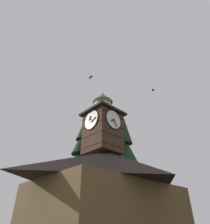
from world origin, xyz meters
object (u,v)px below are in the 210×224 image
Objects in this scene: pine_tree_behind at (80,183)px; moon at (42,189)px; pine_tree_aside at (127,183)px; building_main at (108,196)px; flying_bird_high at (153,90)px; clock_tower at (103,126)px; flying_bird_low at (91,77)px.

pine_tree_behind reaches higher than moon.
pine_tree_aside is at bearing 81.31° from moon.
building_main is 14.62m from flying_bird_high.
building_main is 37.77m from moon.
clock_tower is 0.49× the size of pine_tree_aside.
pine_tree_aside is (-6.06, -2.12, -5.03)m from clock_tower.
pine_tree_behind is (-1.44, -6.15, 1.97)m from building_main.
clock_tower is at bearing -31.90° from flying_bird_high.
flying_bird_low reaches higher than building_main.
flying_bird_low is at bearing -25.97° from building_main.
pine_tree_behind is 12.65m from flying_bird_low.
clock_tower reaches higher than moon.
flying_bird_high is (5.35, 38.27, 7.66)m from moon.
moon is at bearing -107.49° from building_main.
pine_tree_aside is 7.68× the size of moon.
pine_tree_aside reaches higher than moon.
flying_bird_low reaches higher than clock_tower.
clock_tower is (-0.19, -0.92, 7.22)m from building_main.
pine_tree_behind is at bearing 71.63° from moon.
clock_tower is 36.48m from moon.
clock_tower is at bearing 72.36° from moon.
clock_tower is 7.51m from pine_tree_behind.
pine_tree_behind reaches higher than building_main.
pine_tree_behind is 14.87m from flying_bird_high.
flying_bird_high is at bearing 148.10° from clock_tower.
pine_tree_aside is at bearing -93.68° from flying_bird_high.
building_main is 13.16m from flying_bird_low.
flying_bird_low is at bearing 69.38° from moon.
pine_tree_aside reaches higher than building_main.
pine_tree_aside is 28.13× the size of flying_bird_high.
building_main is at bearing 25.97° from pine_tree_aside.
flying_bird_low is at bearing 0.74° from clock_tower.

